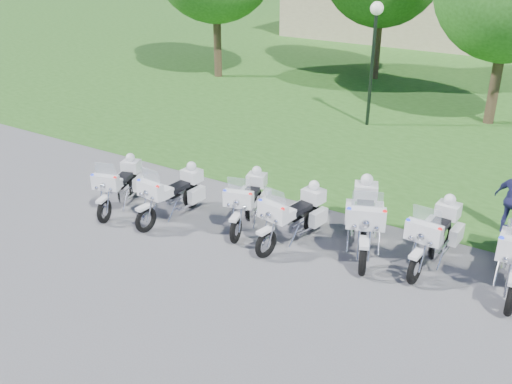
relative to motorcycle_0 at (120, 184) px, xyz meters
The scene contains 10 objects.
ground 4.11m from the motorcycle_0, ahead, with size 100.00×100.00×0.00m, color #5A5A60.
grass_lawn 26.85m from the motorcycle_0, 81.35° to the left, with size 100.00×48.00×0.01m, color #2B591C.
motorcycle_0 is the anchor object (origin of this frame).
motorcycle_1 1.50m from the motorcycle_0, ahead, with size 0.81×2.19×1.47m.
motorcycle_2 3.30m from the motorcycle_0, 15.56° to the left, with size 1.06×2.12×1.45m.
motorcycle_3 4.53m from the motorcycle_0, ahead, with size 0.97×2.22×1.50m.
motorcycle_4 6.02m from the motorcycle_0, 12.25° to the left, with size 1.42×2.41×1.71m.
motorcycle_5 7.48m from the motorcycle_0, 11.48° to the left, with size 0.84×2.31×1.55m.
lamp_post 10.08m from the motorcycle_0, 73.63° to the left, with size 0.44×0.44×4.18m.
building_west 27.65m from the motorcycle_0, 94.08° to the left, with size 14.56×8.32×4.10m.
Camera 1 is at (5.58, -8.64, 6.34)m, focal length 40.00 mm.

